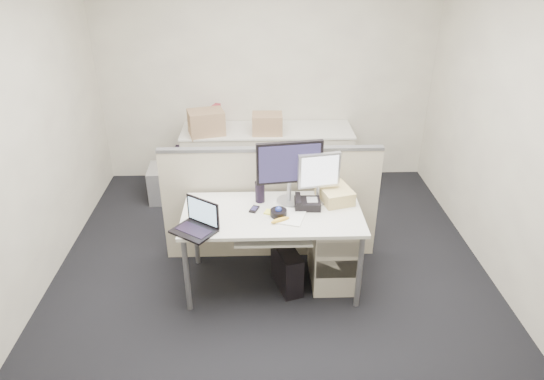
{
  "coord_description": "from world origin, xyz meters",
  "views": [
    {
      "loc": [
        -0.11,
        -3.48,
        2.78
      ],
      "look_at": [
        0.0,
        0.15,
        0.86
      ],
      "focal_mm": 32.0,
      "sensor_mm": 36.0,
      "label": 1
    }
  ],
  "objects_px": {
    "desk": "(272,219)",
    "monitor_main": "(289,173)",
    "desk_phone": "(307,204)",
    "laptop": "(193,219)"
  },
  "relations": [
    {
      "from": "desk",
      "to": "monitor_main",
      "type": "relative_size",
      "value": 2.67
    },
    {
      "from": "desk",
      "to": "desk_phone",
      "type": "bearing_deg",
      "value": 14.93
    },
    {
      "from": "desk",
      "to": "laptop",
      "type": "xyz_separation_m",
      "value": [
        -0.62,
        -0.28,
        0.19
      ]
    },
    {
      "from": "laptop",
      "to": "desk_phone",
      "type": "relative_size",
      "value": 1.47
    },
    {
      "from": "desk",
      "to": "laptop",
      "type": "distance_m",
      "value": 0.71
    },
    {
      "from": "monitor_main",
      "to": "desk_phone",
      "type": "height_order",
      "value": "monitor_main"
    },
    {
      "from": "desk",
      "to": "monitor_main",
      "type": "xyz_separation_m",
      "value": [
        0.15,
        0.18,
        0.35
      ]
    },
    {
      "from": "desk",
      "to": "monitor_main",
      "type": "distance_m",
      "value": 0.42
    },
    {
      "from": "desk",
      "to": "laptop",
      "type": "bearing_deg",
      "value": -155.7
    },
    {
      "from": "monitor_main",
      "to": "laptop",
      "type": "xyz_separation_m",
      "value": [
        -0.77,
        -0.46,
        -0.16
      ]
    }
  ]
}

